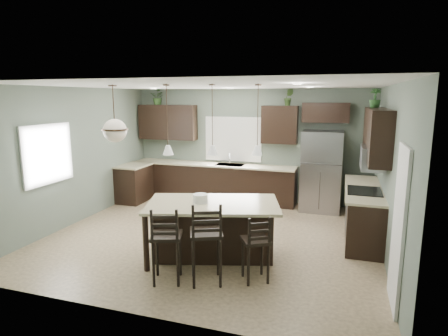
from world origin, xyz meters
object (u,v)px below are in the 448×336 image
at_px(kitchen_island, 213,230).
at_px(plant_back_left, 158,97).
at_px(refrigerator, 321,171).
at_px(serving_dish, 200,198).
at_px(bar_stool_right, 256,248).
at_px(bar_stool_center, 206,242).
at_px(bar_stool_left, 167,244).

height_order(kitchen_island, plant_back_left, plant_back_left).
height_order(refrigerator, serving_dish, refrigerator).
relative_size(refrigerator, kitchen_island, 0.88).
bearing_deg(bar_stool_right, bar_stool_center, 171.31).
bearing_deg(plant_back_left, bar_stool_center, -55.67).
bearing_deg(serving_dish, bar_stool_right, -26.80).
bearing_deg(bar_stool_right, refrigerator, 49.83).
distance_m(bar_stool_center, plant_back_left, 5.55).
distance_m(serving_dish, bar_stool_center, 0.96).
distance_m(kitchen_island, bar_stool_left, 1.05).
bearing_deg(bar_stool_center, bar_stool_right, -2.00).
bearing_deg(plant_back_left, kitchen_island, -51.61).
relative_size(kitchen_island, plant_back_left, 5.24).
bearing_deg(refrigerator, kitchen_island, -115.07).
distance_m(refrigerator, bar_stool_center, 4.28).
bearing_deg(kitchen_island, serving_dish, -180.00).
bearing_deg(serving_dish, bar_stool_center, -63.56).
distance_m(kitchen_island, serving_dish, 0.57).
bearing_deg(serving_dish, plant_back_left, 125.92).
xyz_separation_m(kitchen_island, bar_stool_center, (0.20, -0.84, 0.14)).
bearing_deg(bar_stool_left, kitchen_island, 51.68).
height_order(refrigerator, bar_stool_right, refrigerator).
bearing_deg(serving_dish, bar_stool_left, -99.14).
height_order(kitchen_island, serving_dish, serving_dish).
height_order(refrigerator, plant_back_left, plant_back_left).
height_order(refrigerator, bar_stool_left, refrigerator).
distance_m(bar_stool_left, plant_back_left, 5.42).
bearing_deg(bar_stool_right, serving_dish, 122.88).
height_order(serving_dish, bar_stool_right, serving_dish).
distance_m(refrigerator, kitchen_island, 3.59).
distance_m(serving_dish, plant_back_left, 4.60).
height_order(refrigerator, bar_stool_center, refrigerator).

